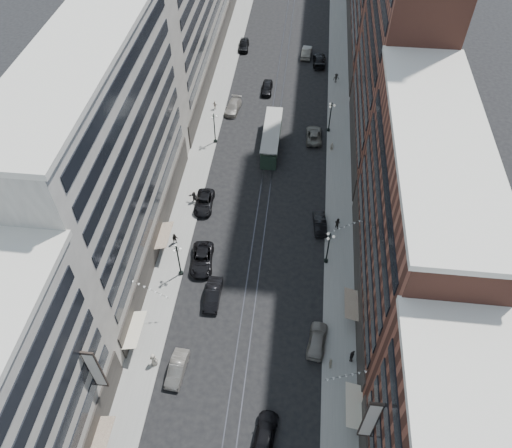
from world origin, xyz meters
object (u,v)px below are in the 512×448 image
at_px(pedestrian_5, 194,197).
at_px(pedestrian_6, 215,105).
at_px(pedestrian_4, 331,363).
at_px(pedestrian_9, 336,78).
at_px(car_5, 213,294).
at_px(car_8, 233,107).
at_px(lamppost_sw_mid, 214,127).
at_px(lamppost_se_far, 328,247).
at_px(car_1, 177,369).
at_px(car_2, 202,259).
at_px(car_14, 307,52).
at_px(pedestrian_7, 337,223).
at_px(car_6, 265,434).
at_px(pedestrian_extra_0, 352,356).
at_px(car_9, 244,45).
at_px(pedestrian_8, 332,147).
at_px(lamppost_sw_far, 179,259).
at_px(car_11, 314,135).
at_px(car_13, 267,88).
at_px(car_10, 320,223).
at_px(pedestrian_2, 175,239).
at_px(car_4, 317,340).
at_px(car_12, 319,60).
at_px(lamppost_se_mid, 330,116).
at_px(streetcar, 272,138).
at_px(pedestrian_1, 154,359).
at_px(car_7, 204,202).

height_order(pedestrian_5, pedestrian_6, pedestrian_5).
distance_m(pedestrian_4, pedestrian_9, 57.79).
height_order(car_5, car_8, car_5).
distance_m(lamppost_sw_mid, lamppost_se_far, 29.45).
relative_size(car_1, car_2, 0.80).
relative_size(car_14, pedestrian_7, 3.02).
distance_m(car_6, pedestrian_extra_0, 12.84).
xyz_separation_m(car_9, pedestrian_8, (18.11, -31.08, 0.13)).
xyz_separation_m(lamppost_sw_far, pedestrian_4, (19.05, -10.79, -2.14)).
bearing_deg(car_11, car_13, -57.28).
distance_m(car_10, pedestrian_7, 2.41).
relative_size(pedestrian_2, pedestrian_7, 1.03).
height_order(pedestrian_6, pedestrian_8, pedestrian_8).
height_order(car_4, pedestrian_9, pedestrian_9).
bearing_deg(pedestrian_6, pedestrian_4, 131.63).
bearing_deg(car_5, lamppost_se_far, 27.45).
bearing_deg(car_12, pedestrian_extra_0, 93.00).
relative_size(lamppost_se_mid, pedestrian_6, 3.47).
distance_m(car_1, pedestrian_4, 16.82).
bearing_deg(car_5, car_1, -103.21).
distance_m(lamppost_se_mid, streetcar, 10.53).
xyz_separation_m(lamppost_se_far, car_8, (-16.75, 32.18, -2.32)).
relative_size(car_8, pedestrian_6, 3.36).
bearing_deg(lamppost_sw_far, car_10, 30.14).
xyz_separation_m(car_4, car_11, (-1.53, 37.70, -0.10)).
distance_m(car_10, pedestrian_5, 18.40).
xyz_separation_m(streetcar, car_4, (8.33, -35.12, -0.69)).
distance_m(pedestrian_4, car_10, 20.97).
relative_size(car_12, car_13, 1.25).
height_order(pedestrian_1, pedestrian_6, pedestrian_1).
bearing_deg(pedestrian_1, pedestrian_4, -175.08).
xyz_separation_m(lamppost_sw_far, lamppost_se_far, (18.40, 4.00, 0.00)).
bearing_deg(pedestrian_8, car_10, 73.19).
height_order(car_1, car_2, car_2).
relative_size(car_5, car_7, 0.94).
relative_size(car_12, pedestrian_5, 3.23).
relative_size(car_2, pedestrian_1, 3.03).
distance_m(car_10, car_11, 19.64).
relative_size(car_7, car_11, 1.00).
bearing_deg(pedestrian_2, pedestrian_4, -52.86).
distance_m(lamppost_sw_far, lamppost_sw_mid, 27.00).
bearing_deg(car_13, streetcar, -81.82).
bearing_deg(car_11, car_14, -86.95).
bearing_deg(pedestrian_1, pedestrian_9, -108.67).
distance_m(pedestrian_4, pedestrian_7, 21.01).
relative_size(car_5, car_13, 1.07).
xyz_separation_m(lamppost_sw_far, car_7, (0.80, 12.36, -2.34)).
height_order(car_7, pedestrian_7, pedestrian_7).
bearing_deg(pedestrian_6, car_10, 144.03).
height_order(pedestrian_1, car_7, pedestrian_1).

